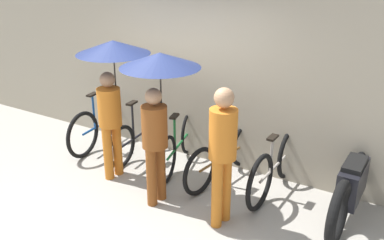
# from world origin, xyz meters

# --- Properties ---
(ground_plane) EXTENTS (30.00, 30.00, 0.00)m
(ground_plane) POSITION_xyz_m (0.00, 0.00, 0.00)
(ground_plane) COLOR #9E998E
(back_wall) EXTENTS (12.00, 0.12, 2.56)m
(back_wall) POSITION_xyz_m (0.00, 1.77, 1.28)
(back_wall) COLOR gray
(back_wall) RESTS_ON ground
(parked_bicycle_0) EXTENTS (0.44, 1.71, 1.06)m
(parked_bicycle_0) POSITION_xyz_m (-1.50, 1.29, 0.39)
(parked_bicycle_0) COLOR black
(parked_bicycle_0) RESTS_ON ground
(parked_bicycle_1) EXTENTS (0.44, 1.65, 1.04)m
(parked_bicycle_1) POSITION_xyz_m (-0.75, 1.35, 0.35)
(parked_bicycle_1) COLOR black
(parked_bicycle_1) RESTS_ON ground
(parked_bicycle_2) EXTENTS (0.57, 1.65, 1.00)m
(parked_bicycle_2) POSITION_xyz_m (-0.00, 1.32, 0.36)
(parked_bicycle_2) COLOR black
(parked_bicycle_2) RESTS_ON ground
(parked_bicycle_3) EXTENTS (0.46, 1.75, 1.05)m
(parked_bicycle_3) POSITION_xyz_m (0.75, 1.32, 0.35)
(parked_bicycle_3) COLOR black
(parked_bicycle_3) RESTS_ON ground
(parked_bicycle_4) EXTENTS (0.44, 1.73, 0.98)m
(parked_bicycle_4) POSITION_xyz_m (1.50, 1.35, 0.38)
(parked_bicycle_4) COLOR black
(parked_bicycle_4) RESTS_ON ground
(pedestrian_leading) EXTENTS (0.99, 0.99, 1.96)m
(pedestrian_leading) POSITION_xyz_m (-0.63, 0.66, 1.54)
(pedestrian_leading) COLOR #C66B1E
(pedestrian_leading) RESTS_ON ground
(pedestrian_center) EXTENTS (0.98, 0.98, 1.95)m
(pedestrian_center) POSITION_xyz_m (0.30, 0.42, 1.53)
(pedestrian_center) COLOR brown
(pedestrian_center) RESTS_ON ground
(pedestrian_trailing) EXTENTS (0.32, 0.32, 1.70)m
(pedestrian_trailing) POSITION_xyz_m (1.21, 0.35, 1.00)
(pedestrian_trailing) COLOR #C66B1E
(pedestrian_trailing) RESTS_ON ground
(motorcycle) EXTENTS (0.58, 2.02, 0.95)m
(motorcycle) POSITION_xyz_m (2.50, 1.30, 0.42)
(motorcycle) COLOR black
(motorcycle) RESTS_ON ground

